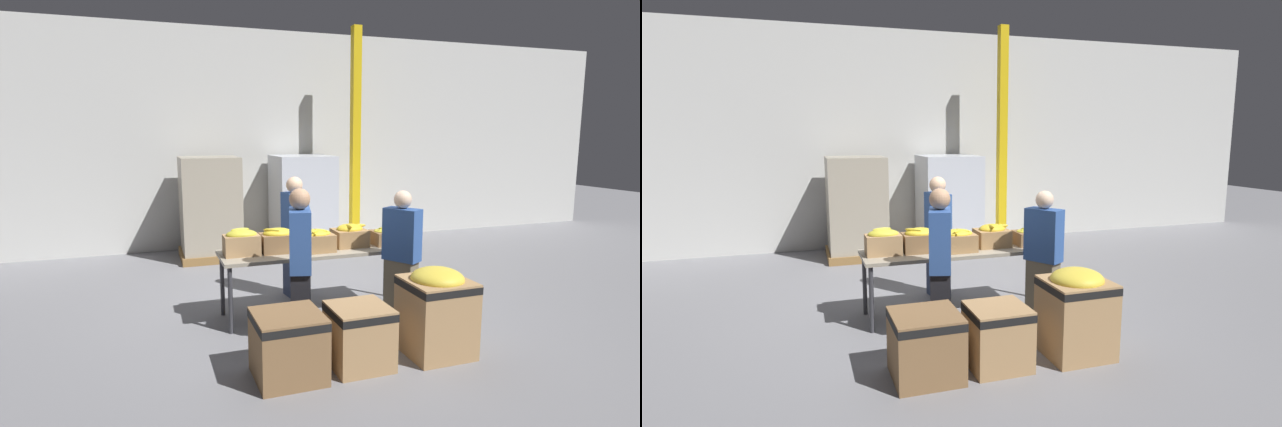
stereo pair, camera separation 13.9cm
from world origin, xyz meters
TOP-DOWN VIEW (x-y plane):
  - ground_plane at (0.00, 0.00)m, footprint 30.00×30.00m
  - wall_back at (0.00, 3.93)m, footprint 16.00×0.08m
  - sorting_table at (0.00, 0.00)m, footprint 2.25×0.70m
  - banana_box_0 at (-0.87, 0.02)m, footprint 0.40×0.26m
  - banana_box_1 at (-0.45, 0.03)m, footprint 0.40×0.30m
  - banana_box_2 at (-0.03, -0.08)m, footprint 0.40×0.33m
  - banana_box_3 at (0.44, 0.03)m, footprint 0.40×0.34m
  - banana_box_4 at (0.93, -0.03)m, footprint 0.40×0.33m
  - volunteer_0 at (-0.42, -0.72)m, footprint 0.32×0.47m
  - volunteer_1 at (0.83, -0.56)m, footprint 0.38×0.45m
  - volunteer_2 at (-0.06, 0.66)m, footprint 0.27×0.45m
  - donation_bin_0 at (-0.75, -1.44)m, footprint 0.59×0.59m
  - donation_bin_1 at (-0.07, -1.44)m, footprint 0.54×0.54m
  - donation_bin_2 at (0.74, -1.44)m, footprint 0.61×0.61m
  - support_pillar at (1.80, 3.04)m, footprint 0.16×0.16m
  - pallet_stack_0 at (0.85, 3.25)m, footprint 1.13×1.13m
  - pallet_stack_1 at (-0.83, 3.14)m, footprint 1.05×1.05m

SIDE VIEW (x-z plane):
  - ground_plane at x=0.00m, z-range 0.00..0.00m
  - donation_bin_1 at x=-0.07m, z-range 0.03..0.60m
  - donation_bin_0 at x=-0.75m, z-range 0.03..0.61m
  - donation_bin_2 at x=0.74m, z-range 0.03..0.89m
  - sorting_table at x=0.00m, z-range 0.33..1.11m
  - volunteer_1 at x=0.83m, z-range 0.00..1.50m
  - volunteer_2 at x=-0.06m, z-range 0.00..1.58m
  - volunteer_0 at x=-0.42m, z-range 0.00..1.59m
  - pallet_stack_0 at x=0.85m, z-range -0.01..1.72m
  - pallet_stack_1 at x=-0.83m, z-range -0.01..1.72m
  - banana_box_4 at x=0.93m, z-range 0.77..1.00m
  - banana_box_2 at x=-0.03m, z-range 0.77..1.04m
  - banana_box_3 at x=0.44m, z-range 0.77..1.05m
  - banana_box_1 at x=-0.45m, z-range 0.77..1.07m
  - banana_box_0 at x=-0.87m, z-range 0.77..1.08m
  - wall_back at x=0.00m, z-range 0.00..4.00m
  - support_pillar at x=1.80m, z-range 0.00..4.00m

